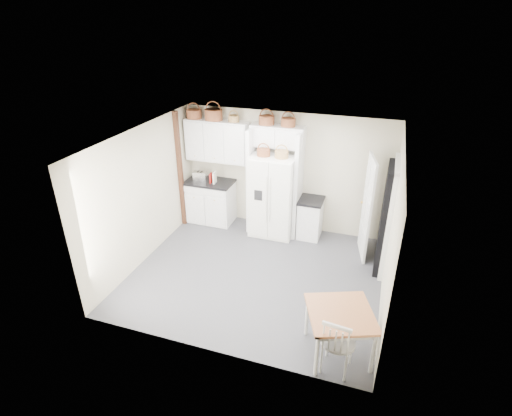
% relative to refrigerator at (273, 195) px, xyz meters
% --- Properties ---
extents(floor, '(4.50, 4.50, 0.00)m').
position_rel_refrigerator_xyz_m(floor, '(0.15, -1.61, -0.90)').
color(floor, '#41414D').
rests_on(floor, ground).
extents(ceiling, '(4.50, 4.50, 0.00)m').
position_rel_refrigerator_xyz_m(ceiling, '(0.15, -1.61, 1.70)').
color(ceiling, white).
rests_on(ceiling, wall_back).
extents(wall_back, '(4.50, 0.00, 4.50)m').
position_rel_refrigerator_xyz_m(wall_back, '(0.15, 0.39, 0.40)').
color(wall_back, beige).
rests_on(wall_back, floor).
extents(wall_left, '(0.00, 4.00, 4.00)m').
position_rel_refrigerator_xyz_m(wall_left, '(-2.10, -1.61, 0.40)').
color(wall_left, beige).
rests_on(wall_left, floor).
extents(wall_right, '(0.00, 4.00, 4.00)m').
position_rel_refrigerator_xyz_m(wall_right, '(2.40, -1.61, 0.40)').
color(wall_right, beige).
rests_on(wall_right, floor).
extents(refrigerator, '(0.93, 0.74, 1.79)m').
position_rel_refrigerator_xyz_m(refrigerator, '(0.00, 0.00, 0.00)').
color(refrigerator, white).
rests_on(refrigerator, floor).
extents(base_cab_left, '(1.03, 0.65, 0.95)m').
position_rel_refrigerator_xyz_m(base_cab_left, '(-1.52, 0.09, -0.42)').
color(base_cab_left, silver).
rests_on(base_cab_left, floor).
extents(base_cab_right, '(0.47, 0.57, 0.83)m').
position_rel_refrigerator_xyz_m(base_cab_right, '(0.80, 0.09, -0.48)').
color(base_cab_right, silver).
rests_on(base_cab_right, floor).
extents(dining_table, '(1.14, 1.14, 0.73)m').
position_rel_refrigerator_xyz_m(dining_table, '(1.85, -3.06, -0.53)').
color(dining_table, '#A15B35').
rests_on(dining_table, floor).
extents(windsor_chair, '(0.52, 0.48, 0.96)m').
position_rel_refrigerator_xyz_m(windsor_chair, '(1.88, -3.36, -0.42)').
color(windsor_chair, silver).
rests_on(windsor_chair, floor).
extents(counter_left, '(1.07, 0.69, 0.04)m').
position_rel_refrigerator_xyz_m(counter_left, '(-1.52, 0.09, 0.08)').
color(counter_left, black).
rests_on(counter_left, base_cab_left).
extents(counter_right, '(0.51, 0.61, 0.04)m').
position_rel_refrigerator_xyz_m(counter_right, '(0.80, 0.09, -0.04)').
color(counter_right, black).
rests_on(counter_right, base_cab_right).
extents(toaster, '(0.32, 0.21, 0.21)m').
position_rel_refrigerator_xyz_m(toaster, '(-1.74, 0.06, 0.20)').
color(toaster, silver).
rests_on(toaster, counter_left).
extents(cookbook_red, '(0.06, 0.15, 0.22)m').
position_rel_refrigerator_xyz_m(cookbook_red, '(-1.45, 0.01, 0.21)').
color(cookbook_red, maroon).
rests_on(cookbook_red, counter_left).
extents(cookbook_cream, '(0.05, 0.17, 0.25)m').
position_rel_refrigerator_xyz_m(cookbook_cream, '(-1.36, 0.01, 0.22)').
color(cookbook_cream, silver).
rests_on(cookbook_cream, counter_left).
extents(basket_upper_a, '(0.33, 0.33, 0.19)m').
position_rel_refrigerator_xyz_m(basket_upper_a, '(-1.87, 0.22, 1.55)').
color(basket_upper_a, brown).
rests_on(basket_upper_a, upper_cabinet).
extents(basket_upper_b, '(0.38, 0.38, 0.23)m').
position_rel_refrigerator_xyz_m(basket_upper_b, '(-1.41, 0.22, 1.57)').
color(basket_upper_b, brown).
rests_on(basket_upper_b, upper_cabinet).
extents(basket_upper_c, '(0.23, 0.23, 0.13)m').
position_rel_refrigerator_xyz_m(basket_upper_c, '(-0.95, 0.22, 1.52)').
color(basket_upper_c, brown).
rests_on(basket_upper_c, upper_cabinet).
extents(basket_bridge_a, '(0.32, 0.32, 0.18)m').
position_rel_refrigerator_xyz_m(basket_bridge_a, '(-0.24, 0.22, 1.54)').
color(basket_bridge_a, brown).
rests_on(basket_bridge_a, bridge_cabinet).
extents(basket_bridge_b, '(0.29, 0.29, 0.17)m').
position_rel_refrigerator_xyz_m(basket_bridge_b, '(0.21, 0.22, 1.54)').
color(basket_bridge_b, brown).
rests_on(basket_bridge_b, bridge_cabinet).
extents(basket_fridge_a, '(0.27, 0.27, 0.14)m').
position_rel_refrigerator_xyz_m(basket_fridge_a, '(-0.20, -0.10, 0.97)').
color(basket_fridge_a, brown).
rests_on(basket_fridge_a, refrigerator).
extents(basket_fridge_b, '(0.28, 0.28, 0.15)m').
position_rel_refrigerator_xyz_m(basket_fridge_b, '(0.18, -0.10, 0.97)').
color(basket_fridge_b, brown).
rests_on(basket_fridge_b, refrigerator).
extents(upper_cabinet, '(1.40, 0.34, 0.90)m').
position_rel_refrigerator_xyz_m(upper_cabinet, '(-1.35, 0.22, 1.00)').
color(upper_cabinet, silver).
rests_on(upper_cabinet, wall_back).
extents(bridge_cabinet, '(1.12, 0.34, 0.45)m').
position_rel_refrigerator_xyz_m(bridge_cabinet, '(-0.00, 0.22, 1.23)').
color(bridge_cabinet, silver).
rests_on(bridge_cabinet, wall_back).
extents(fridge_panel_left, '(0.08, 0.60, 2.30)m').
position_rel_refrigerator_xyz_m(fridge_panel_left, '(-0.51, 0.09, 0.25)').
color(fridge_panel_left, silver).
rests_on(fridge_panel_left, floor).
extents(fridge_panel_right, '(0.08, 0.60, 2.30)m').
position_rel_refrigerator_xyz_m(fridge_panel_right, '(0.51, 0.09, 0.25)').
color(fridge_panel_right, silver).
rests_on(fridge_panel_right, floor).
extents(trim_post, '(0.09, 0.09, 2.60)m').
position_rel_refrigerator_xyz_m(trim_post, '(-2.05, -0.26, 0.40)').
color(trim_post, black).
rests_on(trim_post, floor).
extents(doorway_void, '(0.18, 0.85, 2.05)m').
position_rel_refrigerator_xyz_m(doorway_void, '(2.31, -0.61, 0.13)').
color(doorway_void, black).
rests_on(doorway_void, floor).
extents(door_slab, '(0.21, 0.79, 2.05)m').
position_rel_refrigerator_xyz_m(door_slab, '(1.95, -0.27, 0.13)').
color(door_slab, white).
rests_on(door_slab, floor).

